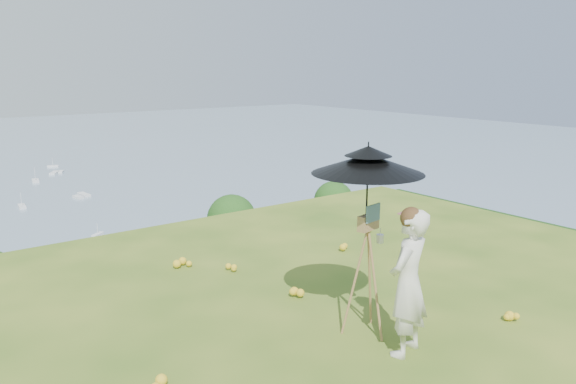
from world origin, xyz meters
TOP-DOWN VIEW (x-y plane):
  - painter at (0.81, 0.65)m, footprint 0.68×0.55m
  - field_easel at (0.80, 1.26)m, footprint 0.69×0.69m
  - sun_umbrella at (0.80, 1.29)m, footprint 1.50×1.50m
  - painter_cap at (0.81, 0.65)m, footprint 0.27×0.31m

SIDE VIEW (x-z plane):
  - field_easel at x=0.80m, z-range 0.00..1.56m
  - painter at x=0.81m, z-range 0.00..1.62m
  - painter_cap at x=0.81m, z-range 1.53..1.63m
  - sun_umbrella at x=0.80m, z-range 1.28..2.26m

